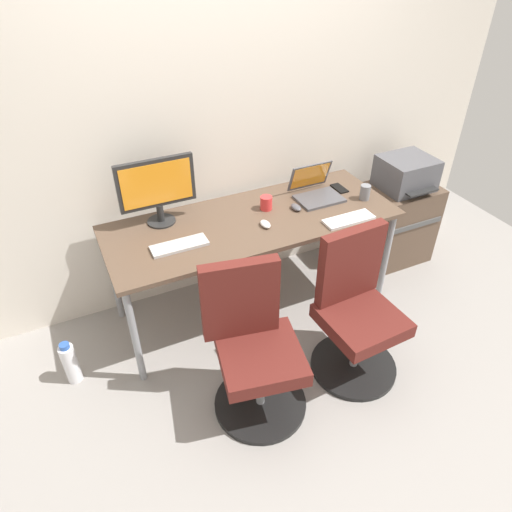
% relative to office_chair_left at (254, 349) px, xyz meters
% --- Properties ---
extents(ground_plane, '(5.28, 5.28, 0.00)m').
position_rel_office_chair_left_xyz_m(ground_plane, '(0.34, 0.74, -0.42)').
color(ground_plane, gray).
extents(back_wall, '(4.40, 0.04, 2.60)m').
position_rel_office_chair_left_xyz_m(back_wall, '(0.34, 1.18, 0.88)').
color(back_wall, silver).
rests_on(back_wall, ground).
extents(desk, '(1.91, 0.72, 0.75)m').
position_rel_office_chair_left_xyz_m(desk, '(0.34, 0.74, 0.27)').
color(desk, brown).
rests_on(desk, ground).
extents(office_chair_left, '(0.54, 0.54, 0.94)m').
position_rel_office_chair_left_xyz_m(office_chair_left, '(0.00, 0.00, 0.00)').
color(office_chair_left, black).
rests_on(office_chair_left, ground).
extents(office_chair_right, '(0.54, 0.54, 0.94)m').
position_rel_office_chair_left_xyz_m(office_chair_right, '(0.67, 0.00, 0.00)').
color(office_chair_right, black).
rests_on(office_chair_right, ground).
extents(side_cabinet, '(0.55, 0.43, 0.65)m').
position_rel_office_chair_left_xyz_m(side_cabinet, '(1.66, 0.82, -0.10)').
color(side_cabinet, brown).
rests_on(side_cabinet, ground).
extents(printer, '(0.38, 0.40, 0.24)m').
position_rel_office_chair_left_xyz_m(printer, '(1.66, 0.81, 0.35)').
color(printer, '#515156').
rests_on(printer, side_cabinet).
extents(water_bottle_on_floor, '(0.09, 0.09, 0.31)m').
position_rel_office_chair_left_xyz_m(water_bottle_on_floor, '(-0.95, 0.60, -0.28)').
color(water_bottle_on_floor, white).
rests_on(water_bottle_on_floor, ground).
extents(desktop_monitor, '(0.48, 0.18, 0.43)m').
position_rel_office_chair_left_xyz_m(desktop_monitor, '(-0.20, 0.96, 0.58)').
color(desktop_monitor, '#262626').
rests_on(desktop_monitor, desk).
extents(open_laptop, '(0.31, 0.29, 0.22)m').
position_rel_office_chair_left_xyz_m(open_laptop, '(0.87, 0.83, 0.38)').
color(open_laptop, '#4C4C51').
rests_on(open_laptop, desk).
extents(keyboard_by_monitor, '(0.34, 0.12, 0.02)m').
position_rel_office_chair_left_xyz_m(keyboard_by_monitor, '(-0.18, 0.65, 0.34)').
color(keyboard_by_monitor, '#B7B7B7').
rests_on(keyboard_by_monitor, desk).
extents(keyboard_by_laptop, '(0.34, 0.12, 0.02)m').
position_rel_office_chair_left_xyz_m(keyboard_by_laptop, '(0.89, 0.46, 0.34)').
color(keyboard_by_laptop, silver).
rests_on(keyboard_by_laptop, desk).
extents(mouse_by_monitor, '(0.06, 0.10, 0.03)m').
position_rel_office_chair_left_xyz_m(mouse_by_monitor, '(0.66, 0.73, 0.34)').
color(mouse_by_monitor, '#515156').
rests_on(mouse_by_monitor, desk).
extents(mouse_by_laptop, '(0.06, 0.10, 0.03)m').
position_rel_office_chair_left_xyz_m(mouse_by_laptop, '(0.38, 0.63, 0.34)').
color(mouse_by_laptop, silver).
rests_on(mouse_by_laptop, desk).
extents(coffee_mug, '(0.08, 0.08, 0.09)m').
position_rel_office_chair_left_xyz_m(coffee_mug, '(0.48, 0.82, 0.37)').
color(coffee_mug, red).
rests_on(coffee_mug, desk).
extents(pen_cup, '(0.07, 0.07, 0.10)m').
position_rel_office_chair_left_xyz_m(pen_cup, '(1.15, 0.65, 0.38)').
color(pen_cup, slate).
rests_on(pen_cup, desk).
extents(phone_near_laptop, '(0.07, 0.14, 0.01)m').
position_rel_office_chair_left_xyz_m(phone_near_laptop, '(1.08, 0.85, 0.33)').
color(phone_near_laptop, black).
rests_on(phone_near_laptop, desk).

